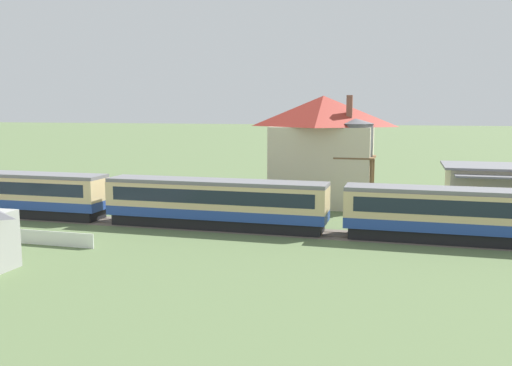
{
  "coord_description": "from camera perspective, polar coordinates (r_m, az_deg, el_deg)",
  "views": [
    {
      "loc": [
        -4.89,
        -41.86,
        9.68
      ],
      "look_at": [
        -17.02,
        2.51,
        3.4
      ],
      "focal_mm": 38.0,
      "sensor_mm": 36.0,
      "label": 1
    }
  ],
  "objects": [
    {
      "name": "railway_track",
      "position": [
        44.13,
        -1.11,
        -4.89
      ],
      "size": [
        138.85,
        3.6,
        0.04
      ],
      "color": "#665B51",
      "rests_on": "ground_plane"
    },
    {
      "name": "passenger_train",
      "position": [
        44.39,
        -3.96,
        -1.94
      ],
      "size": [
        97.66,
        3.17,
        3.97
      ],
      "color": "#234293",
      "rests_on": "ground_plane"
    },
    {
      "name": "station_house_red_roof",
      "position": [
        55.33,
        7.03,
        3.58
      ],
      "size": [
        10.59,
        7.62,
        11.02
      ],
      "color": "beige",
      "rests_on": "ground_plane"
    },
    {
      "name": "water_tower",
      "position": [
        53.24,
        10.44,
        4.49
      ],
      "size": [
        3.8,
        3.8,
        8.8
      ],
      "color": "brown",
      "rests_on": "ground_plane"
    },
    {
      "name": "ground_plane",
      "position": [
        43.24,
        21.48,
        -5.71
      ],
      "size": [
        600.0,
        600.0,
        0.0
      ],
      "primitive_type": "plane",
      "color": "#566B42"
    }
  ]
}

